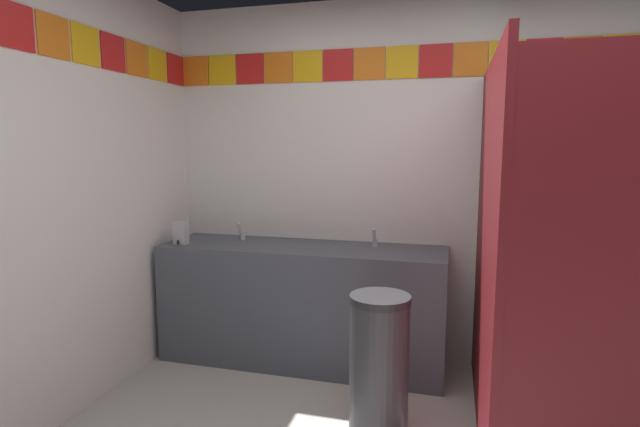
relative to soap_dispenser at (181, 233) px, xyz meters
name	(u,v)px	position (x,y,z in m)	size (l,w,h in m)	color
wall_back	(432,182)	(1.70, 0.48, 0.36)	(3.78, 0.09, 2.52)	white
vanity_counter	(302,302)	(0.84, 0.16, -0.48)	(1.97, 0.56, 0.83)	#4C515B
faucet_left	(242,233)	(0.35, 0.25, -0.03)	(0.04, 0.10, 0.14)	silver
faucet_right	(375,240)	(1.34, 0.25, -0.03)	(0.04, 0.10, 0.14)	silver
soap_dispenser	(181,233)	(0.00, 0.00, 0.00)	(0.09, 0.09, 0.16)	#B7BABF
stall_divider	(526,260)	(2.19, -0.59, 0.07)	(0.92, 1.53, 1.97)	maroon
toilet	(565,358)	(2.50, -0.06, -0.60)	(0.39, 0.49, 0.74)	white
trash_bin	(379,364)	(1.50, -0.57, -0.53)	(0.32, 0.32, 0.75)	#333338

